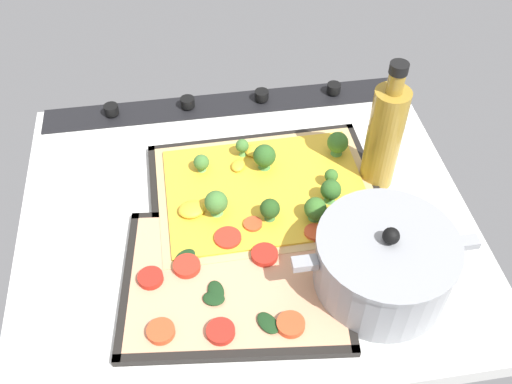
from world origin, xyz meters
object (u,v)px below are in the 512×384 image
baking_tray_back (235,280)px  oil_bottle (384,136)px  baking_tray_front (266,195)px  veggie_pizza_back (234,278)px  broccoli_pizza (270,189)px  cooking_pot (383,264)px

baking_tray_back → oil_bottle: 33.57cm
baking_tray_front → veggie_pizza_back: bearing=65.1°
baking_tray_front → baking_tray_back: (7.37, 16.29, 0.01)cm
baking_tray_back → oil_bottle: oil_bottle is taller
baking_tray_front → veggie_pizza_back: veggie_pizza_back is taller
baking_tray_front → baking_tray_back: 17.88cm
broccoli_pizza → baking_tray_front: bearing=-19.7°
baking_tray_back → baking_tray_front: bearing=-114.3°
broccoli_pizza → baking_tray_back: bearing=63.5°
veggie_pizza_back → oil_bottle: size_ratio=1.39×
baking_tray_back → veggie_pizza_back: (0.26, 0.12, 0.76)cm
baking_tray_front → broccoli_pizza: 1.71cm
baking_tray_back → veggie_pizza_back: veggie_pizza_back is taller
broccoli_pizza → baking_tray_back: size_ratio=1.01×
baking_tray_back → oil_bottle: bearing=-147.2°
broccoli_pizza → baking_tray_back: (8.01, 16.06, -1.56)cm
veggie_pizza_back → cooking_pot: (-21.22, 3.78, 4.09)cm
baking_tray_front → broccoli_pizza: broccoli_pizza is taller
veggie_pizza_back → cooking_pot: cooking_pot is taller
baking_tray_front → broccoli_pizza: size_ratio=1.07×
cooking_pot → baking_tray_front: bearing=-56.0°
baking_tray_front → cooking_pot: 24.82cm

